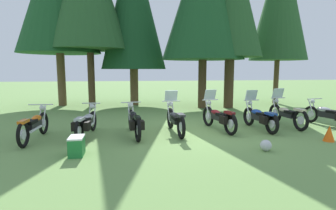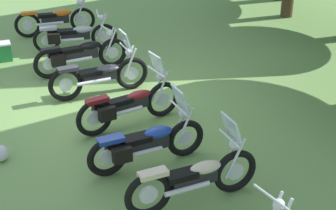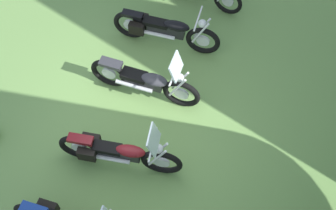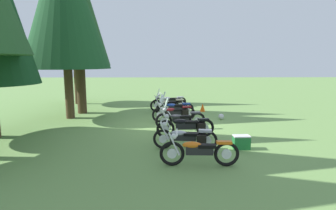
% 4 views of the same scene
% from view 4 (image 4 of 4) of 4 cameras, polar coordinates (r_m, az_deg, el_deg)
% --- Properties ---
extents(ground_plane, '(80.00, 80.00, 0.00)m').
position_cam_4_polar(ground_plane, '(12.84, 1.76, -4.26)').
color(ground_plane, '#6B934C').
extents(motorcycle_0, '(0.77, 2.29, 1.02)m').
position_cam_4_polar(motorcycle_0, '(7.86, 6.50, -9.60)').
color(motorcycle_0, black).
rests_on(motorcycle_0, ground_plane).
extents(motorcycle_1, '(0.73, 2.20, 1.00)m').
position_cam_4_polar(motorcycle_1, '(9.23, 3.92, -6.78)').
color(motorcycle_1, black).
rests_on(motorcycle_1, ground_plane).
extents(motorcycle_2, '(0.72, 2.33, 1.02)m').
position_cam_4_polar(motorcycle_2, '(10.69, 3.97, -4.48)').
color(motorcycle_2, black).
rests_on(motorcycle_2, ground_plane).
extents(motorcycle_3, '(0.64, 2.26, 1.39)m').
position_cam_4_polar(motorcycle_3, '(11.99, 2.54, -2.93)').
color(motorcycle_3, black).
rests_on(motorcycle_3, ground_plane).
extents(motorcycle_4, '(0.80, 2.22, 1.38)m').
position_cam_4_polar(motorcycle_4, '(13.52, 1.38, -1.54)').
color(motorcycle_4, black).
rests_on(motorcycle_4, ground_plane).
extents(motorcycle_5, '(0.67, 2.16, 1.36)m').
position_cam_4_polar(motorcycle_5, '(14.96, 1.56, -0.55)').
color(motorcycle_5, black).
rests_on(motorcycle_5, ground_plane).
extents(motorcycle_6, '(0.61, 2.23, 1.39)m').
position_cam_4_polar(motorcycle_6, '(16.17, 0.03, 0.22)').
color(motorcycle_6, black).
rests_on(motorcycle_6, ground_plane).
extents(motorcycle_7, '(0.95, 2.20, 0.99)m').
position_cam_4_polar(motorcycle_7, '(17.78, 0.57, 0.94)').
color(motorcycle_7, black).
rests_on(motorcycle_7, ground_plane).
extents(pine_tree_3, '(4.41, 4.41, 9.50)m').
position_cam_4_polar(pine_tree_3, '(15.33, -21.25, 20.11)').
color(pine_tree_3, '#42301E').
rests_on(pine_tree_3, ground_plane).
extents(pine_tree_4, '(3.41, 3.41, 9.01)m').
position_cam_4_polar(pine_tree_4, '(16.58, -18.69, 18.63)').
color(pine_tree_4, '#42301E').
rests_on(pine_tree_4, ground_plane).
extents(pine_tree_5, '(3.40, 3.40, 9.89)m').
position_cam_4_polar(pine_tree_5, '(20.44, -19.58, 17.89)').
color(pine_tree_5, '#4C3823').
rests_on(pine_tree_5, ground_plane).
extents(picnic_cooler, '(0.36, 0.57, 0.48)m').
position_cam_4_polar(picnic_cooler, '(9.69, 15.29, -7.61)').
color(picnic_cooler, '#1E7233').
rests_on(picnic_cooler, ground_plane).
extents(traffic_cone, '(0.32, 0.32, 0.48)m').
position_cam_4_polar(traffic_cone, '(16.45, 7.35, -0.51)').
color(traffic_cone, '#EA590F').
rests_on(traffic_cone, ground_plane).
extents(dropped_helmet, '(0.30, 0.30, 0.30)m').
position_cam_4_polar(dropped_helmet, '(14.33, 11.20, -2.42)').
color(dropped_helmet, silver).
rests_on(dropped_helmet, ground_plane).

